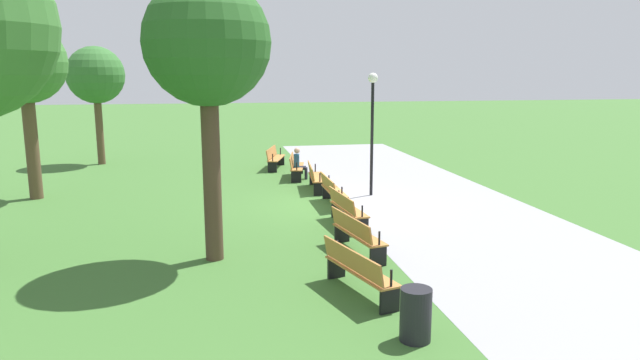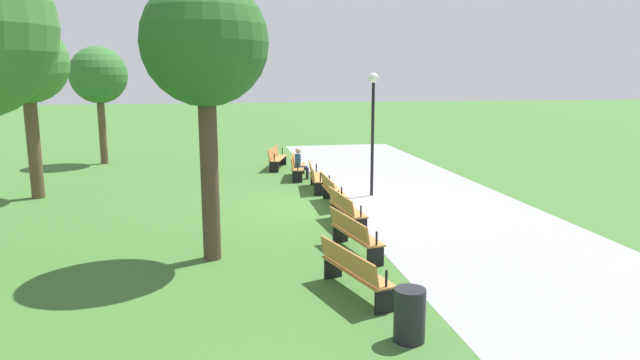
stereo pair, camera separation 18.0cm
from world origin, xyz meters
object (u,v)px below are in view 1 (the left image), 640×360
Objects in this scene: bench_2 at (315,176)px; tree_0 at (96,76)px; bench_6 at (358,270)px; tree_3 at (207,46)px; bench_0 at (275,157)px; tree_1 at (24,65)px; bench_4 at (346,208)px; bench_1 at (295,166)px; person_seated at (299,162)px; trash_bin at (416,315)px; lamp_post at (372,111)px; bench_5 at (356,233)px; bench_3 at (332,190)px.

bench_2 is 11.54m from tree_0.
bench_6 is 0.35× the size of tree_3.
tree_1 reaches higher than bench_0.
tree_1 is at bearing -124.70° from bench_4.
bench_1 is 2.37m from bench_2.
bench_0 is at bearing 179.97° from bench_4.
bench_4 is (4.74, 0.00, 0.00)m from bench_2.
bench_0 is 1.71× the size of person_seated.
bench_0 is at bearing -178.53° from trash_bin.
bench_1 is 0.35× the size of tree_3.
trash_bin is at bearing 3.01° from bench_2.
lamp_post reaches higher than bench_6.
bench_6 is 2.49× the size of trash_bin.
bench_5 and bench_6 have the same top height.
tree_0 is at bearing 173.77° from tree_1.
bench_1 reaches higher than trash_bin.
bench_6 is 0.40× the size of tree_0.
tree_1 is (-2.70, -9.16, 3.73)m from bench_3.
bench_6 is (7.02, -1.00, 0.00)m from bench_3.
bench_6 is (9.39, -0.89, 0.00)m from bench_2.
bench_5 is 12.04m from tree_1.
person_seated is at bearing -150.13° from lamp_post.
tree_0 is at bearing -110.99° from bench_1.
bench_0 is 9.43m from bench_4.
lamp_post is 10.59m from trash_bin.
tree_3 is (6.85, -3.44, 4.04)m from bench_2.
tree_3 reaches higher than bench_1.
bench_3 is at bearing 15.19° from person_seated.
bench_0 is 0.40× the size of tree_0.
tree_3 is (14.14, 4.85, 0.68)m from tree_0.
bench_2 is 2.37m from bench_3.
bench_4 is at bearing -2.70° from bench_3.
bench_5 is (2.35, -0.33, 0.00)m from bench_4.
bench_5 is 16.77m from tree_0.
tree_0 is (-14.37, -7.95, 3.36)m from bench_5.
lamp_post is at bearing 167.97° from trash_bin.
bench_0 is 1.00× the size of bench_1.
bench_4 is 2.37m from bench_5.
bench_0 is 1.01× the size of bench_2.
tree_0 is at bearing -125.90° from bench_2.
bench_2 is at bearing 153.35° from tree_3.
bench_3 reaches higher than trash_bin.
bench_4 is 11.02m from tree_1.
trash_bin is (18.58, 7.81, -3.43)m from tree_0.
person_seated is 0.30× the size of lamp_post.
bench_3 is at bearing 16.26° from bench_1.
bench_5 is at bearing 49.60° from tree_1.
bench_5 is at bearing 2.73° from bench_2.
bench_1 and bench_6 have the same top height.
bench_2 is at bearing 48.67° from tree_0.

